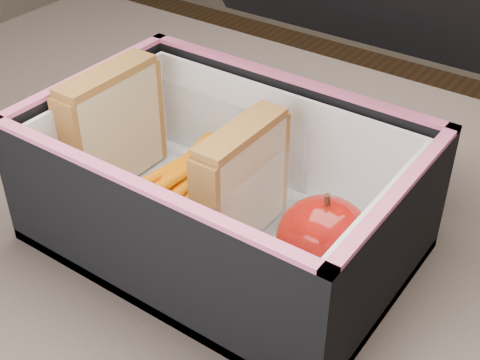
# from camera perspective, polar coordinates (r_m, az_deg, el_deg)

# --- Properties ---
(kitchen_table) EXTENTS (1.20, 0.80, 0.75)m
(kitchen_table) POSITION_cam_1_polar(r_m,az_deg,el_deg) (0.63, 0.50, -13.34)
(kitchen_table) COLOR brown
(kitchen_table) RESTS_ON ground
(lunch_bag) EXTENTS (0.31, 0.32, 0.28)m
(lunch_bag) POSITION_cam_1_polar(r_m,az_deg,el_deg) (0.55, -1.12, 0.29)
(lunch_bag) COLOR black
(lunch_bag) RESTS_ON kitchen_table
(plastic_tub) EXTENTS (0.19, 0.14, 0.08)m
(plastic_tub) POSITION_cam_1_polar(r_m,az_deg,el_deg) (0.58, -5.62, 0.79)
(plastic_tub) COLOR white
(plastic_tub) RESTS_ON lunch_bag
(sandwich_left) EXTENTS (0.03, 0.10, 0.11)m
(sandwich_left) POSITION_cam_1_polar(r_m,az_deg,el_deg) (0.62, -10.83, 4.46)
(sandwich_left) COLOR tan
(sandwich_left) RESTS_ON plastic_tub
(sandwich_right) EXTENTS (0.03, 0.09, 0.10)m
(sandwich_right) POSITION_cam_1_polar(r_m,az_deg,el_deg) (0.54, 0.12, -0.30)
(sandwich_right) COLOR tan
(sandwich_right) RESTS_ON plastic_tub
(carrot_sticks) EXTENTS (0.05, 0.15, 0.03)m
(carrot_sticks) POSITION_cam_1_polar(r_m,az_deg,el_deg) (0.60, -5.68, -0.69)
(carrot_sticks) COLOR #FE7100
(carrot_sticks) RESTS_ON plastic_tub
(paper_napkin) EXTENTS (0.10, 0.10, 0.01)m
(paper_napkin) POSITION_cam_1_polar(r_m,az_deg,el_deg) (0.54, 6.97, -7.54)
(paper_napkin) COLOR white
(paper_napkin) RESTS_ON lunch_bag
(red_apple) EXTENTS (0.07, 0.07, 0.08)m
(red_apple) POSITION_cam_1_polar(r_m,az_deg,el_deg) (0.51, 7.16, -5.12)
(red_apple) COLOR maroon
(red_apple) RESTS_ON paper_napkin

